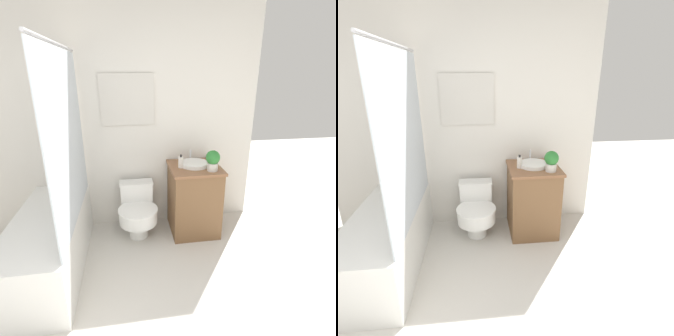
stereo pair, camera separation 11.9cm
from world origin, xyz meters
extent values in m
cube|color=silver|center=(0.00, 2.39, 1.25)|extent=(3.05, 0.05, 2.50)
cube|color=beige|center=(0.05, 2.35, 1.49)|extent=(0.58, 0.02, 0.54)
cube|color=silver|center=(0.05, 2.34, 1.49)|extent=(0.55, 0.01, 0.51)
cube|color=white|center=(-0.74, 1.63, 0.27)|extent=(0.57, 1.46, 0.54)
cube|color=silver|center=(-0.46, 1.63, 1.14)|extent=(0.01, 1.34, 1.61)
cylinder|color=#B7B7BC|center=(-0.46, 1.63, 1.97)|extent=(0.02, 1.34, 0.02)
cylinder|color=white|center=(0.10, 2.02, 0.11)|extent=(0.22, 0.22, 0.21)
cylinder|color=white|center=(0.10, 1.97, 0.28)|extent=(0.42, 0.42, 0.14)
cylinder|color=white|center=(0.10, 1.97, 0.36)|extent=(0.43, 0.43, 0.02)
cube|color=white|center=(0.10, 2.22, 0.41)|extent=(0.36, 0.17, 0.31)
cube|color=white|center=(0.10, 2.22, 0.58)|extent=(0.38, 0.18, 0.02)
cube|color=brown|center=(0.74, 2.06, 0.38)|extent=(0.52, 0.54, 0.77)
cube|color=brown|center=(0.74, 2.06, 0.78)|extent=(0.55, 0.57, 0.03)
cylinder|color=white|center=(0.74, 2.08, 0.82)|extent=(0.32, 0.32, 0.04)
cylinder|color=silver|center=(0.74, 2.27, 0.86)|extent=(0.02, 0.02, 0.13)
cylinder|color=silver|center=(0.58, 2.04, 0.86)|extent=(0.06, 0.06, 0.12)
cylinder|color=black|center=(0.58, 2.04, 0.93)|extent=(0.02, 0.02, 0.02)
cylinder|color=beige|center=(0.89, 1.90, 0.84)|extent=(0.11, 0.11, 0.08)
sphere|color=#2D7A33|center=(0.89, 1.90, 0.94)|extent=(0.15, 0.15, 0.15)
camera|label=1|loc=(0.02, -0.57, 1.77)|focal=28.00mm
camera|label=2|loc=(0.14, -0.59, 1.77)|focal=28.00mm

